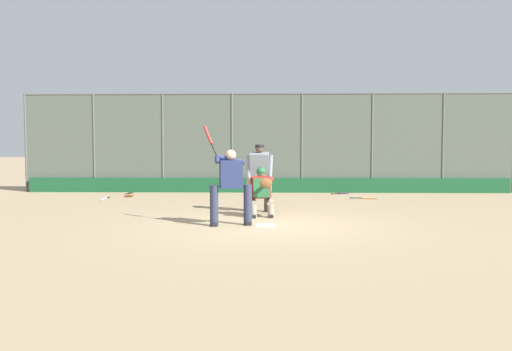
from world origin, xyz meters
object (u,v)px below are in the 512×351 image
at_px(catcher_behind_plate, 262,191).
at_px(spare_bat_by_padding, 104,199).
at_px(spare_bat_near_backstop, 342,193).
at_px(fielding_glove_on_dirt, 129,195).
at_px(spare_bat_third_base_side, 368,198).
at_px(spare_bat_first_base_side, 131,193).
at_px(batter_at_plate, 231,184).
at_px(umpire_home, 260,175).

xyz_separation_m(catcher_behind_plate, spare_bat_by_padding, (5.24, -3.90, -0.61)).
xyz_separation_m(catcher_behind_plate, spare_bat_near_backstop, (-2.90, -6.15, -0.61)).
relative_size(catcher_behind_plate, fielding_glove_on_dirt, 3.99).
height_order(spare_bat_by_padding, spare_bat_third_base_side, same).
height_order(spare_bat_near_backstop, spare_bat_first_base_side, same).
bearing_deg(spare_bat_near_backstop, batter_at_plate, -146.32).
height_order(umpire_home, spare_bat_third_base_side, umpire_home).
bearing_deg(spare_bat_near_backstop, catcher_behind_plate, -146.37).
distance_m(spare_bat_first_base_side, fielding_glove_on_dirt, 1.28).
relative_size(batter_at_plate, spare_bat_first_base_side, 2.62).
bearing_deg(catcher_behind_plate, batter_at_plate, 58.53).
height_order(batter_at_plate, spare_bat_first_base_side, batter_at_plate).
distance_m(spare_bat_near_backstop, spare_bat_third_base_side, 1.88).
relative_size(spare_bat_by_padding, fielding_glove_on_dirt, 2.94).
height_order(umpire_home, spare_bat_by_padding, umpire_home).
bearing_deg(spare_bat_by_padding, fielding_glove_on_dirt, 148.65).
bearing_deg(spare_bat_third_base_side, umpire_home, -131.54).
distance_m(spare_bat_near_backstop, spare_bat_first_base_side, 7.89).
distance_m(spare_bat_third_base_side, fielding_glove_on_dirt, 8.21).
bearing_deg(umpire_home, spare_bat_near_backstop, -114.46).
relative_size(spare_bat_by_padding, spare_bat_third_base_side, 1.01).
relative_size(batter_at_plate, spare_bat_third_base_side, 2.43).
bearing_deg(spare_bat_by_padding, umpire_home, 58.01).
height_order(spare_bat_by_padding, fielding_glove_on_dirt, fielding_glove_on_dirt).
xyz_separation_m(spare_bat_first_base_side, fielding_glove_on_dirt, (-0.29, 1.25, 0.02)).
height_order(batter_at_plate, fielding_glove_on_dirt, batter_at_plate).
bearing_deg(spare_bat_third_base_side, catcher_behind_plate, -124.13).
distance_m(batter_at_plate, umpire_home, 2.43).
bearing_deg(spare_bat_first_base_side, umpire_home, -133.11).
height_order(umpire_home, spare_bat_first_base_side, umpire_home).
height_order(umpire_home, spare_bat_near_backstop, umpire_home).
relative_size(spare_bat_by_padding, spare_bat_first_base_side, 1.09).
distance_m(catcher_behind_plate, spare_bat_near_backstop, 6.82).
xyz_separation_m(umpire_home, fielding_glove_on_dirt, (4.64, -3.93, -0.92)).
distance_m(spare_bat_near_backstop, fielding_glove_on_dirt, 7.71).
bearing_deg(spare_bat_near_backstop, spare_bat_by_padding, 164.31).
bearing_deg(spare_bat_third_base_side, batter_at_plate, -121.16).
xyz_separation_m(spare_bat_third_base_side, fielding_glove_on_dirt, (8.19, -0.50, 0.02)).
xyz_separation_m(catcher_behind_plate, fielding_glove_on_dirt, (4.71, -4.87, -0.59)).
xyz_separation_m(batter_at_plate, spare_bat_third_base_side, (-4.15, -5.78, -0.88)).
bearing_deg(spare_bat_third_base_side, spare_bat_first_base_side, 172.86).
bearing_deg(umpire_home, fielding_glove_on_dirt, -35.07).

